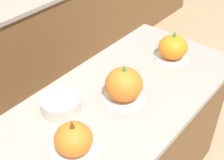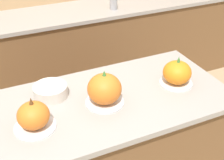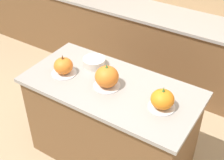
{
  "view_description": "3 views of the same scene",
  "coord_description": "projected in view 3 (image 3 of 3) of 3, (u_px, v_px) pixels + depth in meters",
  "views": [
    {
      "loc": [
        -1.03,
        -0.77,
        1.99
      ],
      "look_at": [
        -0.05,
        0.03,
        1.01
      ],
      "focal_mm": 50.0,
      "sensor_mm": 36.0,
      "label": 1
    },
    {
      "loc": [
        -0.6,
        -1.39,
        1.97
      ],
      "look_at": [
        0.06,
        0.05,
        0.98
      ],
      "focal_mm": 50.0,
      "sensor_mm": 36.0,
      "label": 2
    },
    {
      "loc": [
        1.13,
        -1.74,
        2.48
      ],
      "look_at": [
        0.01,
        0.01,
        0.94
      ],
      "focal_mm": 50.0,
      "sensor_mm": 36.0,
      "label": 3
    }
  ],
  "objects": [
    {
      "name": "ground_plane",
      "position": [
        111.0,
        155.0,
        3.14
      ],
      "size": [
        12.0,
        12.0,
        0.0
      ],
      "primitive_type": "plane",
      "color": "tan"
    },
    {
      "name": "kitchen_island",
      "position": [
        111.0,
        123.0,
        2.87
      ],
      "size": [
        1.51,
        0.75,
        0.89
      ],
      "color": "brown",
      "rests_on": "ground_plane"
    },
    {
      "name": "back_counter",
      "position": [
        174.0,
        53.0,
        3.84
      ],
      "size": [
        6.0,
        0.6,
        0.93
      ],
      "color": "brown",
      "rests_on": "ground_plane"
    },
    {
      "name": "pumpkin_cake_left",
      "position": [
        63.0,
        66.0,
        2.71
      ],
      "size": [
        0.22,
        0.22,
        0.19
      ],
      "color": "silver",
      "rests_on": "kitchen_island"
    },
    {
      "name": "pumpkin_cake_center",
      "position": [
        107.0,
        77.0,
        2.55
      ],
      "size": [
        0.23,
        0.23,
        0.22
      ],
      "color": "silver",
      "rests_on": "kitchen_island"
    },
    {
      "name": "pumpkin_cake_right",
      "position": [
        162.0,
        100.0,
        2.34
      ],
      "size": [
        0.21,
        0.21,
        0.19
      ],
      "color": "silver",
      "rests_on": "kitchen_island"
    },
    {
      "name": "mixing_bowl",
      "position": [
        94.0,
        62.0,
        2.83
      ],
      "size": [
        0.2,
        0.2,
        0.07
      ],
      "color": "beige",
      "rests_on": "kitchen_island"
    }
  ]
}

